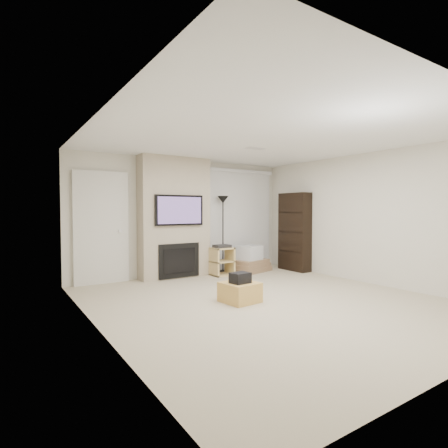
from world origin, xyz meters
TOP-DOWN VIEW (x-y plane):
  - floor at (0.00, 0.00)m, footprint 5.00×5.50m
  - ceiling at (0.00, 0.00)m, footprint 5.00×5.50m
  - wall_back at (0.00, 2.75)m, footprint 5.00×0.00m
  - wall_left at (-2.50, 0.00)m, footprint 0.00×5.50m
  - wall_right at (2.50, 0.00)m, footprint 0.00×5.50m
  - hvac_vent at (0.40, 0.80)m, footprint 0.35×0.18m
  - ottoman at (-0.38, 0.18)m, footprint 0.55×0.55m
  - black_bag at (-0.41, 0.13)m, footprint 0.30×0.25m
  - fireplace_wall at (-0.35, 2.54)m, footprint 1.50×0.47m
  - entry_door at (-1.80, 2.71)m, footprint 1.02×0.11m
  - vertical_blinds at (1.40, 2.70)m, footprint 1.98×0.10m
  - floor_lamp at (0.83, 2.50)m, footprint 0.26×0.26m
  - av_stand at (0.58, 2.16)m, footprint 0.45×0.38m
  - box_stack at (1.38, 2.23)m, footprint 1.02×0.87m
  - bookshelf at (2.34, 1.77)m, footprint 0.30×0.80m

SIDE VIEW (x-z plane):
  - floor at x=0.00m, z-range 0.00..0.00m
  - ottoman at x=-0.38m, z-range 0.00..0.30m
  - box_stack at x=1.38m, z-range -0.07..0.52m
  - av_stand at x=0.58m, z-range 0.02..0.68m
  - black_bag at x=-0.41m, z-range 0.30..0.46m
  - bookshelf at x=2.34m, z-range 0.00..1.80m
  - entry_door at x=-1.80m, z-range -0.02..2.12m
  - fireplace_wall at x=-0.35m, z-range -0.01..2.49m
  - wall_back at x=0.00m, z-range 0.00..2.50m
  - wall_left at x=-2.50m, z-range 0.00..2.50m
  - wall_right at x=2.50m, z-range 0.00..2.50m
  - vertical_blinds at x=1.40m, z-range 0.09..2.46m
  - floor_lamp at x=0.83m, z-range 0.50..2.22m
  - hvac_vent at x=0.40m, z-range 2.49..2.50m
  - ceiling at x=0.00m, z-range 2.50..2.50m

